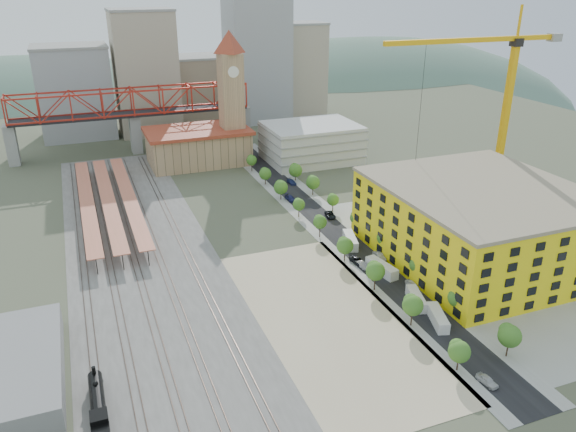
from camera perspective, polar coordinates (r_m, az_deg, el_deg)
name	(u,v)px	position (r m, az deg, el deg)	size (l,w,h in m)	color
ground	(290,251)	(144.39, 0.23, -3.59)	(400.00, 400.00, 0.00)	#474C38
ballast_strip	(138,245)	(152.50, -14.95, -2.90)	(36.00, 165.00, 0.06)	#605E59
dirt_lot	(328,318)	(117.92, 4.07, -10.29)	(28.00, 67.00, 0.06)	tan
street_asphalt	(323,220)	(162.60, 3.56, -0.45)	(12.00, 170.00, 0.06)	black
sidewalk_west	(305,223)	(160.55, 1.77, -0.74)	(3.00, 170.00, 0.04)	gray
sidewalk_east	(340,218)	(164.82, 5.30, -0.18)	(3.00, 170.00, 0.04)	gray
construction_pad	(484,255)	(150.69, 19.33, -3.78)	(50.00, 90.00, 0.06)	gray
rail_tracks	(131,246)	(152.32, -15.63, -2.96)	(26.56, 160.00, 0.18)	#382B23
platform_canopies	(108,198)	(176.06, -17.83, 1.71)	(16.00, 80.00, 4.12)	#CC674E
station_hall	(198,146)	(214.50, -9.11, 7.05)	(38.00, 24.00, 13.10)	tan
clock_tower	(231,85)	(210.71, -5.83, 13.08)	(12.00, 12.00, 52.00)	tan
parking_garage	(311,142)	(215.41, 2.38, 7.48)	(34.00, 26.00, 14.00)	silver
truss_bridge	(133,106)	(230.84, -15.51, 10.76)	(94.00, 9.60, 25.60)	gray
construction_building	(480,223)	(145.05, 18.90, -0.69)	(44.60, 50.60, 18.80)	yellow
street_trees	(338,234)	(154.40, 5.09, -1.84)	(15.40, 124.40, 8.00)	#387122
skyline	(193,76)	(271.34, -9.58, 13.85)	(133.00, 46.00, 60.00)	#9EA0A3
distant_hills	(219,190)	(416.97, -7.05, 2.62)	(647.00, 264.00, 227.00)	#4C6B59
locomotive	(99,412)	(97.96, -18.67, -18.31)	(2.66, 20.53, 5.13)	black
tower_crane	(498,91)	(168.38, 20.58, 11.79)	(54.64, 2.95, 58.32)	#F7B110
site_trailer_a	(438,318)	(119.43, 14.96, -9.97)	(2.31, 8.79, 2.41)	silver
site_trailer_b	(416,299)	(124.76, 12.89, -8.22)	(2.27, 8.62, 2.36)	silver
site_trailer_c	(382,268)	(135.34, 9.50, -5.25)	(2.50, 9.48, 2.60)	silver
site_trailer_d	(350,240)	(148.00, 6.34, -2.49)	(2.48, 9.41, 2.58)	silver
car_0	(487,381)	(106.46, 19.58, -15.49)	(1.68, 4.18, 1.43)	#BBBBBB
car_1	(362,265)	(137.35, 7.55, -4.97)	(1.44, 4.14, 1.36)	gray
car_2	(358,261)	(139.10, 7.10, -4.55)	(2.36, 5.13, 1.42)	black
car_3	(290,198)	(176.74, 0.23, 1.82)	(2.08, 5.12, 1.49)	navy
car_4	(412,285)	(130.96, 12.47, -6.83)	(1.63, 4.04, 1.38)	silver
car_5	(379,257)	(141.74, 9.26, -4.09)	(1.69, 4.84, 1.59)	#97979C
car_6	(330,215)	(164.68, 4.31, 0.11)	(2.40, 5.21, 1.45)	black
car_7	(292,182)	(191.12, 0.36, 3.47)	(1.98, 4.88, 1.41)	navy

